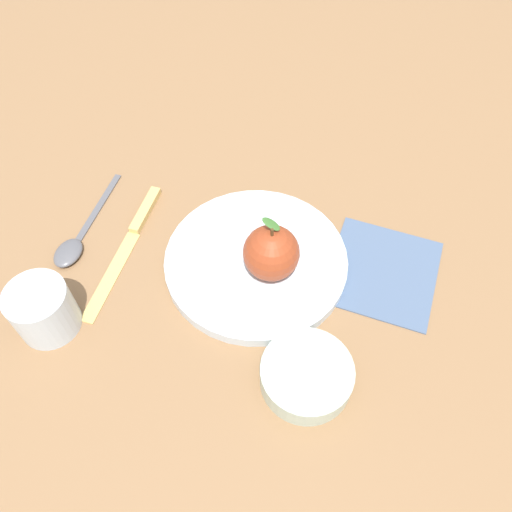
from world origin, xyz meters
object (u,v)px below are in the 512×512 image
object	(u,v)px
side_bowl	(307,374)
spoon	(76,242)
knife	(131,238)
apple	(271,253)
dinner_plate	(256,261)
cup	(42,308)
linen_napkin	(383,271)

from	to	relation	value
side_bowl	spoon	distance (m)	0.36
knife	apple	bearing A→B (deg)	-114.08
apple	knife	distance (m)	0.20
dinner_plate	cup	xyz separation A→B (m)	(-0.06, 0.25, 0.03)
apple	spoon	size ratio (longest dim) A/B	0.48
cup	apple	bearing A→B (deg)	-81.76
cup	spoon	xyz separation A→B (m)	(0.12, -0.02, -0.03)
dinner_plate	spoon	xyz separation A→B (m)	(0.06, 0.24, -0.00)
dinner_plate	side_bowl	xyz separation A→B (m)	(-0.16, -0.04, 0.01)
side_bowl	linen_napkin	size ratio (longest dim) A/B	0.72
dinner_plate	knife	size ratio (longest dim) A/B	1.10
side_bowl	cup	bearing A→B (deg)	70.22
dinner_plate	linen_napkin	distance (m)	0.16
dinner_plate	cup	world-z (taller)	cup
knife	linen_napkin	distance (m)	0.34
cup	knife	world-z (taller)	cup
linen_napkin	dinner_plate	bearing A→B (deg)	79.93
cup	side_bowl	bearing A→B (deg)	-109.78
cup	spoon	world-z (taller)	cup
apple	cup	xyz separation A→B (m)	(-0.04, 0.27, -0.01)
knife	spoon	size ratio (longest dim) A/B	1.24
dinner_plate	linen_napkin	xyz separation A→B (m)	(-0.03, -0.16, -0.01)
apple	side_bowl	xyz separation A→B (m)	(-0.14, -0.02, -0.03)
side_bowl	spoon	bearing A→B (deg)	50.67
side_bowl	linen_napkin	distance (m)	0.18
cup	spoon	bearing A→B (deg)	-8.58
cup	dinner_plate	bearing A→B (deg)	-76.95
knife	linen_napkin	xyz separation A→B (m)	(-0.09, -0.33, -0.00)
knife	linen_napkin	world-z (taller)	knife
knife	spoon	distance (m)	0.07
cup	knife	size ratio (longest dim) A/B	0.34
knife	dinner_plate	bearing A→B (deg)	-110.35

